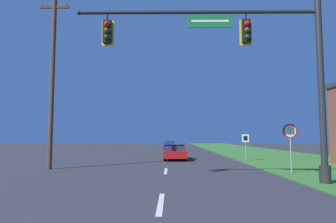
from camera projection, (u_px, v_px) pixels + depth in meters
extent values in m
cube|color=#38752D|center=(266.00, 154.00, 32.21)|extent=(10.00, 110.00, 0.04)
cube|color=silver|center=(161.00, 203.00, 8.41)|extent=(0.16, 2.80, 0.01)
cube|color=silver|center=(166.00, 171.00, 16.38)|extent=(0.16, 2.80, 0.01)
cube|color=silver|center=(168.00, 160.00, 24.35)|extent=(0.16, 2.80, 0.01)
cube|color=silver|center=(168.00, 154.00, 32.32)|extent=(0.16, 2.80, 0.01)
cube|color=silver|center=(169.00, 151.00, 40.29)|extent=(0.16, 2.80, 0.01)
cylinder|color=#232326|center=(325.00, 174.00, 11.85)|extent=(0.44, 0.44, 0.70)
cylinder|color=#232326|center=(321.00, 88.00, 12.14)|extent=(0.26, 0.26, 7.62)
cylinder|color=#232326|center=(198.00, 12.00, 12.46)|extent=(9.96, 0.16, 0.16)
sphere|color=#232326|center=(79.00, 13.00, 12.52)|extent=(0.21, 0.21, 0.21)
cube|color=#196B33|center=(210.00, 21.00, 12.43)|extent=(1.85, 0.06, 0.55)
cube|color=white|center=(210.00, 21.00, 12.39)|extent=(1.55, 0.01, 0.08)
cylinder|color=black|center=(107.00, 17.00, 12.49)|extent=(0.06, 0.06, 0.35)
cube|color=yellow|center=(108.00, 33.00, 12.57)|extent=(0.50, 0.03, 1.11)
cube|color=black|center=(107.00, 32.00, 12.43)|extent=(0.34, 0.24, 0.95)
sphere|color=red|center=(107.00, 24.00, 12.32)|extent=(0.22, 0.22, 0.22)
sphere|color=#51380F|center=(106.00, 31.00, 12.29)|extent=(0.22, 0.22, 0.22)
sphere|color=#0F3D19|center=(106.00, 37.00, 12.27)|extent=(0.22, 0.22, 0.22)
cylinder|color=black|center=(246.00, 16.00, 12.43)|extent=(0.06, 0.06, 0.35)
cube|color=yellow|center=(246.00, 32.00, 12.51)|extent=(0.50, 0.03, 1.11)
cube|color=black|center=(246.00, 31.00, 12.37)|extent=(0.34, 0.24, 0.95)
sphere|color=red|center=(247.00, 23.00, 12.26)|extent=(0.22, 0.22, 0.22)
sphere|color=#51380F|center=(247.00, 30.00, 12.23)|extent=(0.22, 0.22, 0.22)
sphere|color=#0F3D19|center=(247.00, 37.00, 12.21)|extent=(0.22, 0.22, 0.22)
cylinder|color=black|center=(184.00, 155.00, 26.26)|extent=(0.22, 0.64, 0.64)
cylinder|color=black|center=(166.00, 155.00, 26.27)|extent=(0.22, 0.64, 0.64)
cylinder|color=black|center=(186.00, 157.00, 23.13)|extent=(0.22, 0.64, 0.64)
cylinder|color=black|center=(165.00, 157.00, 23.14)|extent=(0.22, 0.64, 0.64)
cube|color=#AD1414|center=(175.00, 154.00, 24.72)|extent=(1.84, 4.55, 0.55)
cube|color=#283342|center=(175.00, 148.00, 24.87)|extent=(1.61, 1.92, 0.42)
cube|color=#AD1414|center=(175.00, 145.00, 24.89)|extent=(1.57, 1.88, 0.06)
cube|color=#B71414|center=(175.00, 154.00, 22.49)|extent=(1.67, 0.07, 0.14)
cylinder|color=black|center=(175.00, 147.00, 48.49)|extent=(0.22, 0.64, 0.64)
cylinder|color=black|center=(165.00, 147.00, 48.51)|extent=(0.22, 0.64, 0.64)
cylinder|color=black|center=(175.00, 147.00, 45.57)|extent=(0.22, 0.64, 0.64)
cylinder|color=black|center=(164.00, 147.00, 45.59)|extent=(0.22, 0.64, 0.64)
cube|color=#1E2D9E|center=(170.00, 146.00, 47.05)|extent=(1.82, 4.33, 0.55)
cube|color=#283342|center=(170.00, 143.00, 47.20)|extent=(1.60, 1.82, 0.42)
cube|color=#1E2D9E|center=(170.00, 141.00, 47.22)|extent=(1.57, 1.78, 0.06)
cube|color=#B71414|center=(170.00, 146.00, 44.93)|extent=(1.67, 0.06, 0.14)
cylinder|color=gray|center=(291.00, 151.00, 15.31)|extent=(0.07, 0.07, 2.20)
cylinder|color=red|center=(290.00, 131.00, 15.39)|extent=(0.76, 0.04, 0.76)
cylinder|color=white|center=(290.00, 131.00, 15.37)|extent=(0.61, 0.01, 0.61)
cylinder|color=gray|center=(246.00, 148.00, 23.31)|extent=(0.06, 0.06, 2.00)
cube|color=white|center=(245.00, 138.00, 23.37)|extent=(0.55, 0.04, 0.60)
cube|color=black|center=(246.00, 138.00, 23.34)|extent=(0.31, 0.01, 0.34)
cylinder|color=#4C3823|center=(52.00, 79.00, 17.82)|extent=(0.26, 0.26, 10.64)
cube|color=#4C3823|center=(55.00, 7.00, 18.20)|extent=(1.80, 0.12, 0.12)
cylinder|color=#333338|center=(43.00, 5.00, 18.22)|extent=(0.08, 0.08, 0.12)
cylinder|color=#333338|center=(67.00, 5.00, 18.20)|extent=(0.08, 0.08, 0.12)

